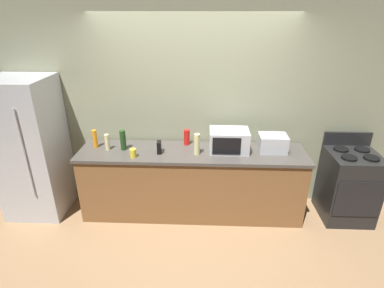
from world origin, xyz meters
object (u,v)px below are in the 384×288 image
(stove_range, at_px, (348,185))
(bottle_wine, at_px, (123,140))
(bottle_vinegar, at_px, (197,144))
(bottle_hot_sauce, at_px, (187,137))
(bottle_dish_soap, at_px, (95,139))
(mug_yellow, at_px, (133,153))
(bottle_hand_soap, at_px, (107,142))
(toaster_oven, at_px, (273,143))
(cordless_phone, at_px, (159,147))
(refrigerator, at_px, (31,148))
(microwave, at_px, (229,140))

(stove_range, relative_size, bottle_wine, 4.22)
(bottle_vinegar, bearing_deg, bottle_hot_sauce, 115.98)
(bottle_dish_soap, bearing_deg, mug_yellow, -25.93)
(bottle_hand_soap, relative_size, bottle_vinegar, 0.77)
(bottle_hand_soap, distance_m, mug_yellow, 0.42)
(toaster_oven, relative_size, bottle_dish_soap, 1.46)
(cordless_phone, xyz_separation_m, bottle_vinegar, (0.46, -0.02, 0.06))
(toaster_oven, distance_m, bottle_hand_soap, 2.06)
(refrigerator, distance_m, bottle_dish_soap, 0.83)
(cordless_phone, height_order, bottle_wine, bottle_wine)
(refrigerator, relative_size, bottle_wine, 7.04)
(refrigerator, height_order, toaster_oven, refrigerator)
(refrigerator, xyz_separation_m, cordless_phone, (1.65, -0.06, 0.07))
(bottle_wine, bearing_deg, cordless_phone, -9.59)
(bottle_hot_sauce, bearing_deg, bottle_wine, -166.34)
(refrigerator, bearing_deg, bottle_dish_soap, 5.12)
(bottle_dish_soap, bearing_deg, bottle_hand_soap, -20.61)
(mug_yellow, bearing_deg, bottle_dish_soap, 154.07)
(mug_yellow, bearing_deg, refrigerator, 172.01)
(refrigerator, height_order, mug_yellow, refrigerator)
(cordless_phone, bearing_deg, microwave, 2.57)
(refrigerator, distance_m, bottle_hand_soap, 0.99)
(refrigerator, xyz_separation_m, bottle_wine, (1.19, 0.02, 0.13))
(bottle_wine, xyz_separation_m, bottle_vinegar, (0.92, -0.10, 0.00))
(bottle_wine, height_order, bottle_dish_soap, bottle_wine)
(mug_yellow, bearing_deg, cordless_phone, 24.30)
(bottle_hot_sauce, height_order, bottle_hand_soap, bottle_hand_soap)
(microwave, distance_m, mug_yellow, 1.18)
(refrigerator, distance_m, bottle_hot_sauce, 1.99)
(microwave, distance_m, toaster_oven, 0.54)
(bottle_wine, bearing_deg, mug_yellow, -51.48)
(stove_range, bearing_deg, bottle_hot_sauce, 174.20)
(bottle_dish_soap, bearing_deg, bottle_vinegar, -6.53)
(microwave, relative_size, toaster_oven, 1.41)
(refrigerator, bearing_deg, stove_range, 0.00)
(stove_range, distance_m, bottle_hand_soap, 3.11)
(refrigerator, height_order, bottle_hand_soap, refrigerator)
(microwave, bearing_deg, bottle_dish_soap, 179.16)
(refrigerator, bearing_deg, cordless_phone, -2.00)
(microwave, relative_size, bottle_dish_soap, 2.06)
(toaster_oven, height_order, bottle_hand_soap, toaster_oven)
(mug_yellow, bearing_deg, stove_range, 4.04)
(mug_yellow, bearing_deg, bottle_vinegar, 8.63)
(microwave, distance_m, bottle_dish_soap, 1.69)
(stove_range, bearing_deg, toaster_oven, 176.56)
(microwave, bearing_deg, bottle_hand_soap, -178.47)
(microwave, xyz_separation_m, bottle_dish_soap, (-1.69, 0.02, -0.02))
(toaster_oven, xyz_separation_m, bottle_hand_soap, (-2.06, -0.05, -0.00))
(refrigerator, xyz_separation_m, stove_range, (4.05, 0.00, -0.44))
(refrigerator, bearing_deg, bottle_vinegar, -2.05)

